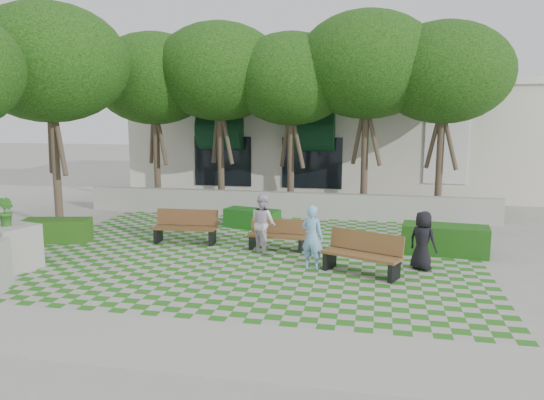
% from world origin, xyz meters
% --- Properties ---
extents(ground, '(90.00, 90.00, 0.00)m').
position_xyz_m(ground, '(0.00, 0.00, 0.00)').
color(ground, gray).
rests_on(ground, ground).
extents(lawn, '(12.00, 12.00, 0.00)m').
position_xyz_m(lawn, '(0.00, 1.00, 0.01)').
color(lawn, '#2B721E').
rests_on(lawn, ground).
extents(sidewalk_south, '(16.00, 2.00, 0.01)m').
position_xyz_m(sidewalk_south, '(0.00, -4.70, 0.01)').
color(sidewalk_south, '#9E9B93').
rests_on(sidewalk_south, ground).
extents(sidewalk_west, '(2.00, 12.00, 0.01)m').
position_xyz_m(sidewalk_west, '(-7.20, 1.00, 0.01)').
color(sidewalk_west, '#9E9B93').
rests_on(sidewalk_west, ground).
extents(retaining_wall, '(15.00, 0.36, 0.90)m').
position_xyz_m(retaining_wall, '(0.00, 6.20, 0.45)').
color(retaining_wall, '#9E9B93').
rests_on(retaining_wall, ground).
extents(bench_east, '(1.96, 1.32, 0.98)m').
position_xyz_m(bench_east, '(3.02, -0.23, 0.47)').
color(bench_east, brown).
rests_on(bench_east, ground).
extents(bench_mid, '(1.60, 0.61, 0.83)m').
position_xyz_m(bench_mid, '(0.63, 1.59, 0.40)').
color(bench_mid, brown).
rests_on(bench_mid, ground).
extents(bench_west, '(1.86, 0.71, 0.96)m').
position_xyz_m(bench_west, '(-2.12, 1.77, 0.46)').
color(bench_west, '#55361D').
rests_on(bench_west, ground).
extents(hedge_east, '(2.31, 1.14, 0.78)m').
position_xyz_m(hedge_east, '(5.14, 2.02, 0.39)').
color(hedge_east, '#184612').
rests_on(hedge_east, ground).
extents(hedge_midleft, '(1.91, 1.13, 0.63)m').
position_xyz_m(hedge_midleft, '(-0.70, 4.12, 0.31)').
color(hedge_midleft, '#144D15').
rests_on(hedge_midleft, ground).
extents(hedge_west, '(2.03, 1.15, 0.67)m').
position_xyz_m(hedge_west, '(-5.91, 1.17, 0.34)').
color(hedge_west, '#214D14').
rests_on(hedge_west, ground).
extents(planter_back, '(1.34, 1.34, 1.80)m').
position_xyz_m(planter_back, '(-5.33, -1.60, 0.60)').
color(planter_back, '#9E9B93').
rests_on(planter_back, ground).
extents(person_blue, '(0.66, 0.54, 1.56)m').
position_xyz_m(person_blue, '(1.80, -0.01, 0.78)').
color(person_blue, '#80B5E9').
rests_on(person_blue, ground).
extents(person_dark, '(0.84, 0.78, 1.44)m').
position_xyz_m(person_dark, '(4.43, 0.40, 0.72)').
color(person_dark, black).
rests_on(person_dark, ground).
extents(person_white, '(0.98, 0.98, 1.60)m').
position_xyz_m(person_white, '(0.32, 1.24, 0.80)').
color(person_white, silver).
rests_on(person_white, ground).
extents(tree_row, '(17.70, 13.40, 7.41)m').
position_xyz_m(tree_row, '(-1.86, 5.95, 5.18)').
color(tree_row, '#47382B').
rests_on(tree_row, ground).
extents(building, '(18.00, 8.92, 5.15)m').
position_xyz_m(building, '(0.93, 14.08, 2.52)').
color(building, beige).
rests_on(building, ground).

